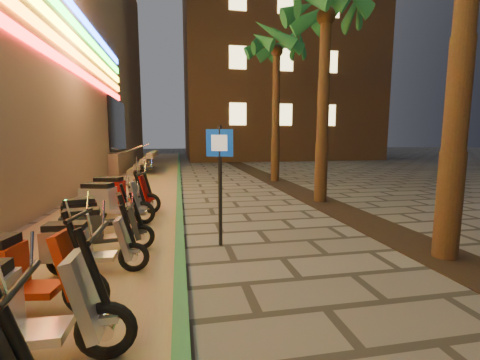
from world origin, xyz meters
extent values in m
cube|color=#8C7251|center=(-2.60, 10.00, 0.01)|extent=(3.40, 60.00, 0.01)
cube|color=#256337|center=(-0.90, 10.00, 0.05)|extent=(0.18, 60.00, 0.10)
cube|color=black|center=(3.60, 5.00, 0.01)|extent=(1.20, 40.00, 0.02)
cube|color=black|center=(-4.45, 18.00, 2.80)|extent=(0.08, 5.00, 3.00)
cube|color=gray|center=(-6.50, 18.00, 0.60)|extent=(5.00, 6.00, 1.20)
cube|color=#FF1414|center=(-4.45, 6.00, 4.50)|extent=(0.06, 26.00, 0.28)
cube|color=orange|center=(-4.45, 6.00, 5.05)|extent=(0.06, 26.00, 0.28)
cube|color=gray|center=(-3.50, 18.00, 0.15)|extent=(0.35, 5.00, 0.30)
cube|color=gray|center=(-3.15, 18.00, 0.45)|extent=(0.35, 5.00, 0.30)
cube|color=gray|center=(-2.80, 18.00, 0.75)|extent=(0.35, 5.00, 0.30)
cube|color=gray|center=(-2.45, 18.00, 1.05)|extent=(0.35, 5.00, 0.30)
cylinder|color=silver|center=(-3.90, 16.00, 1.25)|extent=(2.09, 0.06, 0.81)
cylinder|color=silver|center=(-3.90, 20.00, 1.25)|extent=(2.09, 0.06, 0.81)
cube|color=brown|center=(9.00, 32.00, 12.50)|extent=(18.00, 16.00, 25.00)
cube|color=#FFE68C|center=(4.00, 23.97, 4.00)|extent=(1.40, 0.06, 1.80)
cube|color=#FFE68C|center=(8.00, 23.97, 4.00)|extent=(1.40, 0.06, 1.80)
cube|color=#FFE68C|center=(12.00, 23.97, 4.00)|extent=(1.40, 0.06, 1.80)
cube|color=#FFE68C|center=(4.00, 23.97, 8.50)|extent=(1.40, 0.06, 1.80)
cube|color=#FFE68C|center=(8.00, 23.97, 8.50)|extent=(1.40, 0.06, 1.80)
cube|color=#FFE68C|center=(12.00, 23.97, 8.50)|extent=(1.40, 0.06, 1.80)
cube|color=#FFE68C|center=(8.00, 23.97, 13.00)|extent=(1.40, 0.06, 1.80)
cube|color=#FFE68C|center=(12.00, 23.97, 13.00)|extent=(1.40, 0.06, 1.80)
cylinder|color=#472D19|center=(3.60, 2.00, 2.73)|extent=(0.40, 0.40, 5.45)
cylinder|color=#472D19|center=(3.60, 7.00, 2.85)|extent=(0.40, 0.40, 5.70)
sphere|color=#472D19|center=(3.60, 7.00, 5.70)|extent=(0.56, 0.56, 0.56)
cone|color=#174A1E|center=(4.49, 7.00, 6.15)|extent=(0.60, 1.93, 1.52)
cone|color=#174A1E|center=(4.28, 7.57, 6.15)|extent=(1.70, 1.86, 1.52)
cone|color=#174A1E|center=(3.75, 7.87, 6.15)|extent=(2.00, 0.93, 1.52)
cone|color=#174A1E|center=(3.16, 7.77, 6.15)|extent=(1.97, 1.48, 1.52)
cone|color=#174A1E|center=(2.77, 7.30, 6.15)|extent=(1.22, 2.02, 1.52)
cylinder|color=#472D19|center=(3.60, 12.00, 2.98)|extent=(0.40, 0.40, 5.95)
sphere|color=#472D19|center=(3.60, 12.00, 5.95)|extent=(0.56, 0.56, 0.56)
cone|color=#174A1E|center=(4.49, 12.00, 6.40)|extent=(0.60, 1.93, 1.52)
cone|color=#174A1E|center=(4.28, 12.57, 6.40)|extent=(1.70, 1.86, 1.52)
cone|color=#174A1E|center=(3.75, 12.87, 6.40)|extent=(2.00, 0.93, 1.52)
cone|color=#174A1E|center=(3.16, 12.77, 6.40)|extent=(1.97, 1.48, 1.52)
cone|color=#174A1E|center=(2.77, 12.30, 6.40)|extent=(1.22, 2.02, 1.52)
cone|color=#174A1E|center=(2.77, 11.70, 6.40)|extent=(1.22, 2.02, 1.52)
cone|color=#174A1E|center=(3.16, 11.23, 6.40)|extent=(1.97, 1.48, 1.52)
cone|color=#174A1E|center=(3.75, 11.13, 6.40)|extent=(2.00, 0.93, 1.52)
cone|color=#174A1E|center=(4.28, 11.43, 6.40)|extent=(1.70, 1.86, 1.52)
cylinder|color=black|center=(-0.12, 3.37, 1.14)|extent=(0.07, 0.07, 2.28)
cube|color=#0C3DA3|center=(-0.13, 3.35, 1.96)|extent=(0.49, 0.18, 0.50)
cube|color=white|center=(-0.14, 3.33, 1.96)|extent=(0.28, 0.11, 0.29)
cylinder|color=black|center=(-1.87, -0.56, 0.86)|extent=(0.30, 0.11, 0.80)
cylinder|color=black|center=(-1.81, -0.56, 1.21)|extent=(0.11, 0.63, 0.05)
torus|color=black|center=(-1.58, 0.38, 0.28)|extent=(0.57, 0.11, 0.57)
cylinder|color=silver|center=(-1.58, 0.38, 0.28)|extent=(0.15, 0.11, 0.15)
cube|color=silver|center=(-2.20, 0.38, 0.33)|extent=(0.60, 0.38, 0.09)
cube|color=silver|center=(-1.73, 0.38, 0.66)|extent=(0.29, 0.44, 0.77)
cylinder|color=black|center=(-1.65, 0.38, 0.87)|extent=(0.30, 0.08, 0.81)
cylinder|color=black|center=(-1.60, 0.38, 1.22)|extent=(0.05, 0.63, 0.05)
cube|color=silver|center=(-1.58, 0.38, 0.42)|extent=(0.24, 0.16, 0.07)
torus|color=black|center=(-1.97, 1.22, 0.28)|extent=(0.56, 0.19, 0.55)
cylinder|color=silver|center=(-1.97, 1.22, 0.28)|extent=(0.16, 0.13, 0.15)
cube|color=maroon|center=(-2.57, 1.32, 0.32)|extent=(0.64, 0.45, 0.09)
cube|color=maroon|center=(-2.12, 1.24, 0.64)|extent=(0.35, 0.47, 0.75)
cylinder|color=black|center=(-2.04, 1.23, 0.85)|extent=(0.30, 0.12, 0.79)
cylinder|color=black|center=(-1.99, 1.22, 1.19)|extent=(0.14, 0.62, 0.05)
cube|color=maroon|center=(-1.97, 1.22, 0.41)|extent=(0.26, 0.18, 0.06)
torus|color=black|center=(-2.61, 2.41, 0.24)|extent=(0.47, 0.10, 0.47)
cylinder|color=silver|center=(-2.61, 2.41, 0.24)|extent=(0.13, 0.09, 0.13)
torus|color=black|center=(-1.59, 2.39, 0.24)|extent=(0.47, 0.10, 0.47)
cylinder|color=silver|center=(-1.59, 2.39, 0.24)|extent=(0.13, 0.09, 0.13)
cube|color=#9F9FA7|center=(-2.11, 2.40, 0.27)|extent=(0.51, 0.32, 0.07)
cube|color=#9F9FA7|center=(-2.54, 2.41, 0.50)|extent=(0.64, 0.36, 0.45)
cube|color=black|center=(-2.54, 2.41, 0.76)|extent=(0.57, 0.30, 0.11)
cube|color=#9F9FA7|center=(-1.72, 2.39, 0.54)|extent=(0.25, 0.37, 0.64)
cylinder|color=black|center=(-1.66, 2.39, 0.73)|extent=(0.25, 0.07, 0.67)
cylinder|color=black|center=(-1.61, 2.39, 1.02)|extent=(0.05, 0.53, 0.04)
cube|color=#9F9FA7|center=(-1.59, 2.39, 0.34)|extent=(0.20, 0.13, 0.05)
torus|color=black|center=(-2.62, 3.23, 0.24)|extent=(0.49, 0.17, 0.49)
cylinder|color=silver|center=(-2.62, 3.23, 0.24)|extent=(0.14, 0.11, 0.13)
torus|color=black|center=(-1.59, 3.39, 0.24)|extent=(0.49, 0.17, 0.49)
cylinder|color=silver|center=(-1.59, 3.39, 0.24)|extent=(0.14, 0.11, 0.13)
cube|color=#26292B|center=(-2.12, 3.31, 0.28)|extent=(0.56, 0.39, 0.07)
cube|color=#26292B|center=(-2.55, 3.24, 0.51)|extent=(0.70, 0.45, 0.47)
cube|color=black|center=(-2.55, 3.24, 0.78)|extent=(0.62, 0.38, 0.11)
cube|color=#26292B|center=(-1.72, 3.37, 0.56)|extent=(0.30, 0.41, 0.66)
cylinder|color=black|center=(-1.66, 3.38, 0.75)|extent=(0.26, 0.10, 0.69)
cylinder|color=black|center=(-1.61, 3.39, 1.05)|extent=(0.12, 0.54, 0.04)
cube|color=#26292B|center=(-1.59, 3.39, 0.35)|extent=(0.22, 0.16, 0.06)
torus|color=black|center=(-2.96, 4.28, 0.24)|extent=(0.49, 0.22, 0.48)
cylinder|color=silver|center=(-2.96, 4.28, 0.24)|extent=(0.15, 0.12, 0.13)
torus|color=black|center=(-1.95, 4.56, 0.24)|extent=(0.49, 0.22, 0.48)
cylinder|color=silver|center=(-1.95, 4.56, 0.24)|extent=(0.15, 0.12, 0.13)
cube|color=black|center=(-2.46, 4.42, 0.28)|extent=(0.58, 0.44, 0.07)
cube|color=black|center=(-2.88, 4.30, 0.51)|extent=(0.72, 0.51, 0.47)
cube|color=black|center=(-2.88, 4.30, 0.78)|extent=(0.64, 0.44, 0.11)
cube|color=black|center=(-2.08, 4.52, 0.56)|extent=(0.34, 0.42, 0.66)
cylinder|color=black|center=(-2.01, 4.54, 0.75)|extent=(0.26, 0.13, 0.69)
cylinder|color=black|center=(-1.97, 4.55, 1.04)|extent=(0.18, 0.53, 0.04)
cube|color=black|center=(-1.95, 4.56, 0.35)|extent=(0.23, 0.18, 0.06)
torus|color=black|center=(-2.89, 5.58, 0.28)|extent=(0.57, 0.27, 0.56)
cylinder|color=silver|center=(-2.89, 5.58, 0.28)|extent=(0.18, 0.15, 0.15)
torus|color=black|center=(-1.73, 5.22, 0.28)|extent=(0.57, 0.27, 0.56)
cylinder|color=silver|center=(-1.73, 5.22, 0.28)|extent=(0.18, 0.15, 0.15)
cube|color=silver|center=(-2.32, 5.40, 0.33)|extent=(0.68, 0.53, 0.09)
cube|color=silver|center=(-2.81, 5.55, 0.60)|extent=(0.85, 0.62, 0.54)
cube|color=black|center=(-2.81, 5.55, 0.91)|extent=(0.75, 0.53, 0.13)
cube|color=silver|center=(-1.88, 5.26, 0.65)|extent=(0.40, 0.50, 0.76)
cylinder|color=black|center=(-1.81, 5.24, 0.87)|extent=(0.31, 0.16, 0.80)
cylinder|color=black|center=(-1.75, 5.23, 1.22)|extent=(0.23, 0.62, 0.05)
cube|color=silver|center=(-1.73, 5.22, 0.41)|extent=(0.27, 0.22, 0.07)
torus|color=black|center=(-2.86, 6.63, 0.29)|extent=(0.58, 0.26, 0.57)
cylinder|color=silver|center=(-2.86, 6.63, 0.29)|extent=(0.18, 0.15, 0.15)
torus|color=black|center=(-1.67, 6.30, 0.29)|extent=(0.58, 0.26, 0.57)
cylinder|color=silver|center=(-1.67, 6.30, 0.29)|extent=(0.18, 0.15, 0.15)
cube|color=maroon|center=(-2.27, 6.47, 0.33)|extent=(0.69, 0.52, 0.09)
cube|color=maroon|center=(-2.77, 6.60, 0.61)|extent=(0.86, 0.61, 0.55)
cube|color=black|center=(-2.77, 6.60, 0.93)|extent=(0.75, 0.52, 0.13)
cube|color=maroon|center=(-1.82, 6.34, 0.66)|extent=(0.40, 0.50, 0.78)
cylinder|color=black|center=(-1.74, 6.32, 0.88)|extent=(0.31, 0.15, 0.82)
cylinder|color=black|center=(-1.69, 6.31, 1.24)|extent=(0.22, 0.63, 0.05)
cube|color=maroon|center=(-1.67, 6.30, 0.42)|extent=(0.28, 0.21, 0.07)
torus|color=black|center=(-2.94, 7.60, 0.24)|extent=(0.48, 0.22, 0.47)
cylinder|color=silver|center=(-2.94, 7.60, 0.24)|extent=(0.15, 0.12, 0.13)
torus|color=black|center=(-1.95, 7.33, 0.24)|extent=(0.48, 0.22, 0.47)
cylinder|color=silver|center=(-1.95, 7.33, 0.24)|extent=(0.15, 0.12, 0.13)
cube|color=#AFADB6|center=(-2.45, 7.47, 0.27)|extent=(0.57, 0.43, 0.07)
cube|color=#AFADB6|center=(-2.87, 7.58, 0.50)|extent=(0.71, 0.51, 0.46)
cube|color=black|center=(-2.87, 7.58, 0.77)|extent=(0.62, 0.43, 0.11)
cube|color=#AFADB6|center=(-2.08, 7.36, 0.55)|extent=(0.33, 0.42, 0.64)
cylinder|color=black|center=(-2.02, 7.34, 0.73)|extent=(0.26, 0.13, 0.67)
cylinder|color=black|center=(-1.97, 7.33, 1.02)|extent=(0.18, 0.52, 0.04)
cube|color=#AFADB6|center=(-1.95, 7.33, 0.35)|extent=(0.23, 0.18, 0.05)
camera|label=1|loc=(-0.87, -2.57, 2.06)|focal=24.00mm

